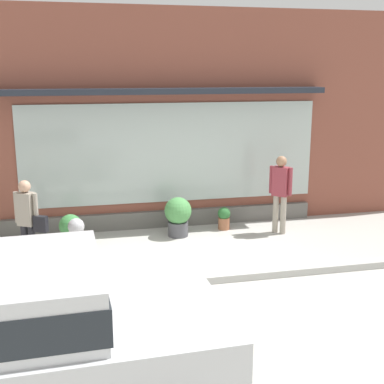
{
  "coord_description": "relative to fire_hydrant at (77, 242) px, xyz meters",
  "views": [
    {
      "loc": [
        -1.78,
        -7.75,
        3.37
      ],
      "look_at": [
        0.26,
        1.2,
        1.18
      ],
      "focal_mm": 48.2,
      "sensor_mm": 36.0,
      "label": 1
    }
  ],
  "objects": [
    {
      "name": "fire_hydrant",
      "position": [
        0.0,
        0.0,
        0.0
      ],
      "size": [
        0.43,
        0.4,
        0.86
      ],
      "color": "#B2B2B7",
      "rests_on": "ground_plane"
    },
    {
      "name": "curb_strip",
      "position": [
        1.84,
        -1.23,
        -0.37
      ],
      "size": [
        14.0,
        0.24,
        0.12
      ],
      "primitive_type": "cube",
      "color": "#B2B2AD",
      "rests_on": "ground_plane"
    },
    {
      "name": "potted_plant_by_entrance",
      "position": [
        3.1,
        1.45,
        -0.17
      ],
      "size": [
        0.27,
        0.27,
        0.49
      ],
      "color": "#9E6042",
      "rests_on": "ground_plane"
    },
    {
      "name": "pedestrian_with_handbag",
      "position": [
        -0.79,
        0.09,
        0.45
      ],
      "size": [
        0.57,
        0.42,
        1.55
      ],
      "rotation": [
        0.0,
        0.0,
        5.76
      ],
      "color": "#232328",
      "rests_on": "ground_plane"
    },
    {
      "name": "ground_plane",
      "position": [
        1.84,
        -1.03,
        -0.43
      ],
      "size": [
        60.0,
        60.0,
        0.0
      ],
      "primitive_type": "plane",
      "color": "#B2AFA8"
    },
    {
      "name": "potted_plant_trailing_edge",
      "position": [
        2.05,
        1.22,
        0.02
      ],
      "size": [
        0.56,
        0.56,
        0.82
      ],
      "color": "#4C4C51",
      "rests_on": "ground_plane"
    },
    {
      "name": "storefront",
      "position": [
        1.85,
        2.16,
        1.84
      ],
      "size": [
        14.0,
        0.81,
        4.63
      ],
      "color": "brown",
      "rests_on": "ground_plane"
    },
    {
      "name": "potted_plant_corner_tall",
      "position": [
        -0.11,
        1.08,
        -0.1
      ],
      "size": [
        0.45,
        0.45,
        0.63
      ],
      "color": "#4C4C51",
      "rests_on": "ground_plane"
    },
    {
      "name": "pedestrian_passerby",
      "position": [
        4.16,
        0.94,
        0.53
      ],
      "size": [
        0.38,
        0.37,
        1.64
      ],
      "rotation": [
        0.0,
        0.0,
        5.53
      ],
      "color": "#9E9384",
      "rests_on": "ground_plane"
    }
  ]
}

